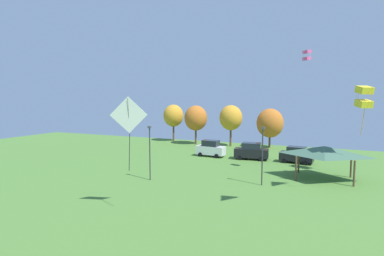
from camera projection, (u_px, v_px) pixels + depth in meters
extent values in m
cube|color=#E54C93|center=(307.00, 52.00, 32.38)|extent=(0.95, 0.96, 0.47)
cube|color=#E54C93|center=(307.00, 58.00, 32.45)|extent=(0.95, 0.96, 0.47)
cylinder|color=white|center=(304.00, 55.00, 32.25)|extent=(0.02, 0.02, 1.08)
cylinder|color=white|center=(310.00, 55.00, 32.00)|extent=(0.02, 0.02, 1.08)
cylinder|color=white|center=(304.00, 56.00, 32.82)|extent=(0.02, 0.02, 1.08)
cylinder|color=white|center=(310.00, 55.00, 32.57)|extent=(0.02, 0.02, 1.08)
pyramid|color=orange|center=(354.00, 4.00, 19.06)|extent=(1.66, 1.79, 0.43)
cube|color=yellow|center=(364.00, 90.00, 28.70)|extent=(1.67, 1.71, 0.89)
cube|color=yellow|center=(364.00, 104.00, 28.82)|extent=(1.67, 1.71, 0.89)
cylinder|color=orange|center=(358.00, 97.00, 28.47)|extent=(0.02, 0.02, 1.97)
cylinder|color=orange|center=(372.00, 97.00, 28.01)|extent=(0.02, 0.02, 1.97)
cylinder|color=orange|center=(357.00, 97.00, 29.50)|extent=(0.02, 0.02, 1.97)
cylinder|color=orange|center=(370.00, 97.00, 29.05)|extent=(0.02, 0.02, 1.97)
cylinder|color=orange|center=(363.00, 122.00, 28.99)|extent=(0.24, 0.39, 2.63)
cube|color=white|center=(129.00, 115.00, 22.27)|extent=(2.45, 1.36, 2.76)
cylinder|color=black|center=(129.00, 115.00, 22.25)|extent=(0.19, 0.44, 2.49)
cylinder|color=black|center=(129.00, 152.00, 22.53)|extent=(0.21, 0.43, 2.79)
cube|color=silver|center=(211.00, 150.00, 45.07)|extent=(4.40, 2.01, 1.26)
cube|color=#1E232D|center=(211.00, 143.00, 44.97)|extent=(2.46, 1.74, 0.88)
cylinder|color=black|center=(217.00, 156.00, 43.76)|extent=(0.65, 0.26, 0.64)
cylinder|color=black|center=(221.00, 154.00, 45.27)|extent=(0.65, 0.26, 0.64)
cylinder|color=black|center=(200.00, 155.00, 44.99)|extent=(0.65, 0.26, 0.64)
cylinder|color=black|center=(205.00, 153.00, 46.50)|extent=(0.65, 0.26, 0.64)
cube|color=black|center=(251.00, 153.00, 42.82)|extent=(4.94, 2.40, 1.23)
cube|color=#1E232D|center=(251.00, 146.00, 42.72)|extent=(2.79, 2.02, 0.86)
cylinder|color=black|center=(261.00, 159.00, 41.53)|extent=(0.66, 0.29, 0.64)
cylinder|color=black|center=(262.00, 157.00, 43.33)|extent=(0.66, 0.29, 0.64)
cylinder|color=black|center=(240.00, 158.00, 42.42)|extent=(0.66, 0.29, 0.64)
cylinder|color=black|center=(242.00, 155.00, 44.21)|extent=(0.66, 0.29, 0.64)
cube|color=black|center=(296.00, 157.00, 40.38)|extent=(4.48, 2.28, 1.13)
cube|color=#1E232D|center=(297.00, 150.00, 40.29)|extent=(2.54, 1.91, 0.79)
cylinder|color=black|center=(305.00, 163.00, 39.00)|extent=(0.66, 0.29, 0.64)
cylinder|color=black|center=(308.00, 161.00, 40.52)|extent=(0.66, 0.29, 0.64)
cylinder|color=black|center=(285.00, 161.00, 40.35)|extent=(0.66, 0.29, 0.64)
cylinder|color=black|center=(288.00, 159.00, 41.88)|extent=(0.66, 0.29, 0.64)
cylinder|color=brown|center=(296.00, 168.00, 31.62)|extent=(0.20, 0.20, 2.60)
cylinder|color=brown|center=(354.00, 174.00, 29.44)|extent=(0.20, 0.20, 2.60)
cylinder|color=brown|center=(299.00, 162.00, 35.05)|extent=(0.20, 0.20, 2.60)
cylinder|color=brown|center=(351.00, 166.00, 32.86)|extent=(0.20, 0.20, 2.60)
pyramid|color=#3D604C|center=(325.00, 151.00, 32.07)|extent=(7.05, 4.86, 1.00)
cylinder|color=#2D2D33|center=(262.00, 157.00, 29.75)|extent=(0.12, 0.12, 5.64)
cube|color=#4C4C51|center=(263.00, 128.00, 29.47)|extent=(0.36, 0.20, 0.24)
cylinder|color=#2D2D33|center=(150.00, 154.00, 31.72)|extent=(0.12, 0.12, 5.55)
cube|color=#4C4C51|center=(149.00, 127.00, 31.44)|extent=(0.36, 0.20, 0.24)
cylinder|color=brown|center=(174.00, 132.00, 61.79)|extent=(0.36, 0.36, 3.72)
ellipsoid|color=gold|center=(173.00, 116.00, 61.47)|extent=(4.12, 4.12, 4.53)
cylinder|color=brown|center=(196.00, 135.00, 57.51)|extent=(0.36, 0.36, 3.39)
ellipsoid|color=#BC6623|center=(196.00, 118.00, 57.20)|extent=(4.37, 4.37, 4.81)
cylinder|color=brown|center=(231.00, 136.00, 54.93)|extent=(0.36, 0.36, 3.69)
ellipsoid|color=gold|center=(231.00, 118.00, 54.61)|extent=(4.17, 4.17, 4.59)
cylinder|color=brown|center=(270.00, 140.00, 53.23)|extent=(0.36, 0.36, 2.65)
ellipsoid|color=#BC6623|center=(270.00, 123.00, 52.94)|extent=(4.68, 4.68, 5.15)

